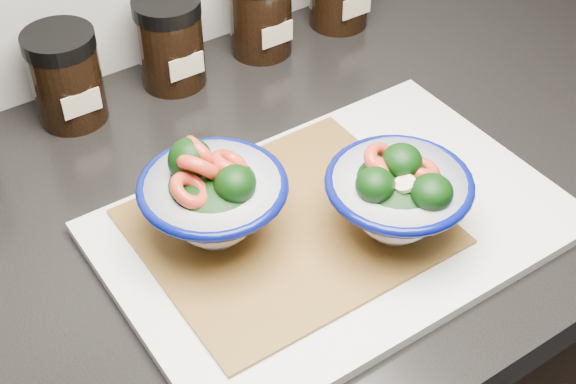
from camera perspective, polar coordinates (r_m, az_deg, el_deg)
countertop at (r=0.86m, az=-2.31°, el=-1.46°), size 3.50×0.60×0.04m
cutting_board at (r=0.81m, az=3.43°, el=-2.44°), size 0.45×0.30×0.01m
bamboo_mat at (r=0.79m, az=0.00°, el=-2.46°), size 0.28×0.24×0.00m
bowl_left at (r=0.76m, az=-5.39°, el=-0.39°), size 0.14×0.14×0.11m
bowl_right at (r=0.76m, az=7.82°, el=-0.27°), size 0.14×0.14×0.10m
spice_jar_b at (r=0.95m, az=-15.50°, el=7.89°), size 0.08×0.08×0.11m
spice_jar_c at (r=0.99m, az=-8.37°, el=10.51°), size 0.08×0.08×0.11m
spice_jar_d at (r=1.04m, az=-1.97°, el=12.69°), size 0.08×0.08×0.11m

